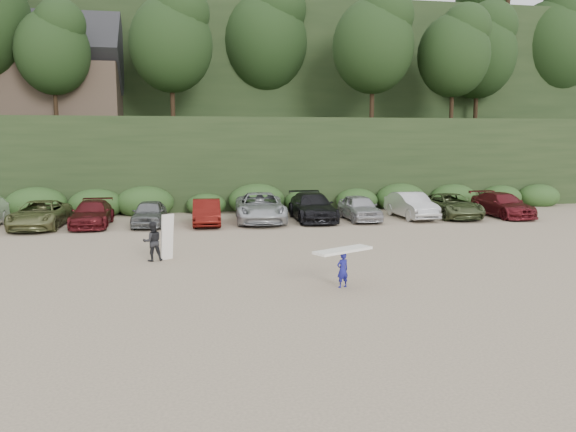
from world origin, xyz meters
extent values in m
plane|color=tan|center=(0.00, 0.00, 0.00)|extent=(120.00, 120.00, 0.00)
cube|color=black|center=(0.00, 22.00, 3.00)|extent=(80.00, 14.00, 6.00)
cube|color=black|center=(0.00, 40.00, 8.00)|extent=(90.00, 30.00, 16.00)
ellipsoid|color=black|center=(0.00, 22.00, 11.00)|extent=(66.00, 12.00, 10.00)
cube|color=#2B491E|center=(-0.55, 14.50, 0.60)|extent=(46.20, 2.00, 1.20)
cube|color=brown|center=(-12.00, 24.00, 8.00)|extent=(8.00, 6.00, 4.00)
imported|color=#666B3E|center=(-10.88, 10.08, 0.71)|extent=(2.53, 5.18, 1.42)
imported|color=#511216|center=(-8.29, 10.16, 0.68)|extent=(1.92, 4.69, 1.36)
imported|color=slate|center=(-5.32, 9.82, 0.68)|extent=(1.88, 4.11, 1.37)
imported|color=#5B110D|center=(-2.30, 9.65, 0.69)|extent=(1.57, 4.20, 1.37)
imported|color=#ABADB2|center=(0.71, 10.27, 0.81)|extent=(3.09, 5.99, 1.62)
imported|color=black|center=(3.69, 10.26, 0.78)|extent=(2.25, 5.38, 1.55)
imported|color=#ABABB0|center=(6.35, 9.79, 0.73)|extent=(1.74, 4.28, 1.45)
imported|color=#BDBDBD|center=(9.59, 10.08, 0.75)|extent=(1.80, 4.63, 1.50)
imported|color=#495531|center=(12.06, 10.00, 0.70)|extent=(2.35, 5.04, 1.40)
imported|color=maroon|center=(15.22, 9.73, 0.71)|extent=(2.22, 4.97, 1.42)
imported|color=navy|center=(1.39, -4.16, 0.56)|extent=(0.47, 0.39, 1.12)
cube|color=white|center=(1.39, -4.16, 1.19)|extent=(2.08, 1.45, 0.08)
imported|color=black|center=(-4.66, 0.85, 0.75)|extent=(0.84, 0.72, 1.51)
cube|color=silver|center=(-4.12, 0.97, 0.89)|extent=(0.56, 0.49, 1.78)
camera|label=1|loc=(-3.35, -20.68, 4.62)|focal=35.00mm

